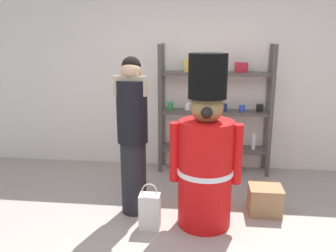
% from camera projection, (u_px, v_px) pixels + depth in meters
% --- Properties ---
extents(ground_plane, '(6.40, 6.40, 0.00)m').
position_uv_depth(ground_plane, '(174.00, 249.00, 3.13)').
color(ground_plane, '#9E9389').
extents(back_wall, '(6.40, 0.12, 2.60)m').
position_uv_depth(back_wall, '(189.00, 78.00, 4.93)').
color(back_wall, silver).
rests_on(back_wall, ground_plane).
extents(merchandise_shelf, '(1.53, 0.35, 1.77)m').
position_uv_depth(merchandise_shelf, '(214.00, 109.00, 4.78)').
color(merchandise_shelf, '#4C4742').
rests_on(merchandise_shelf, ground_plane).
extents(teddy_bear_guard, '(0.71, 0.56, 1.72)m').
position_uv_depth(teddy_bear_guard, '(206.00, 156.00, 3.39)').
color(teddy_bear_guard, red).
rests_on(teddy_bear_guard, ground_plane).
extents(person_shopper, '(0.33, 0.32, 1.68)m').
position_uv_depth(person_shopper, '(133.00, 134.00, 3.60)').
color(person_shopper, black).
rests_on(person_shopper, ground_plane).
extents(shopping_bag, '(0.20, 0.14, 0.48)m').
position_uv_depth(shopping_bag, '(150.00, 211.00, 3.43)').
color(shopping_bag, silver).
rests_on(shopping_bag, ground_plane).
extents(display_crate, '(0.35, 0.32, 0.30)m').
position_uv_depth(display_crate, '(265.00, 199.00, 3.75)').
color(display_crate, '#9E7A51').
rests_on(display_crate, ground_plane).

